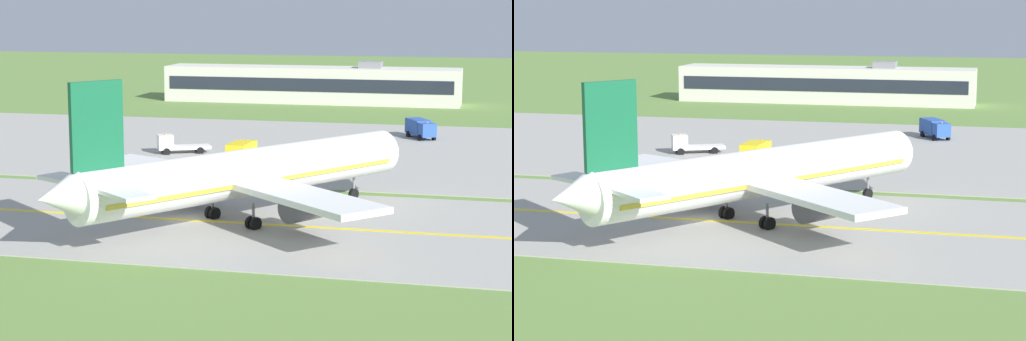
% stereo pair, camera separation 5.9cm
% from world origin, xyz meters
% --- Properties ---
extents(ground_plane, '(500.00, 500.00, 0.00)m').
position_xyz_m(ground_plane, '(0.00, 0.00, 0.00)').
color(ground_plane, olive).
extents(taxiway_strip, '(240.00, 28.00, 0.10)m').
position_xyz_m(taxiway_strip, '(0.00, 0.00, 0.05)').
color(taxiway_strip, '#9E9B93').
rests_on(taxiway_strip, ground).
extents(apron_pad, '(140.00, 52.00, 0.10)m').
position_xyz_m(apron_pad, '(10.00, 42.00, 0.05)').
color(apron_pad, '#9E9B93').
rests_on(apron_pad, ground).
extents(taxiway_centreline, '(220.00, 0.60, 0.01)m').
position_xyz_m(taxiway_centreline, '(0.00, 0.00, 0.11)').
color(taxiway_centreline, yellow).
rests_on(taxiway_centreline, taxiway_strip).
extents(airplane_lead, '(29.10, 34.80, 12.70)m').
position_xyz_m(airplane_lead, '(4.83, 0.97, 4.13)').
color(airplane_lead, white).
rests_on(airplane_lead, ground).
extents(service_truck_baggage, '(6.63, 4.75, 2.59)m').
position_xyz_m(service_truck_baggage, '(-12.67, 34.18, 1.18)').
color(service_truck_baggage, silver).
rests_on(service_truck_baggage, ground).
extents(service_truck_fuel, '(4.62, 6.26, 2.60)m').
position_xyz_m(service_truck_fuel, '(15.32, 54.46, 1.53)').
color(service_truck_fuel, '#264CA5').
rests_on(service_truck_fuel, ground).
extents(service_truck_catering, '(2.48, 6.06, 2.60)m').
position_xyz_m(service_truck_catering, '(-2.91, 28.80, 1.53)').
color(service_truck_catering, yellow).
rests_on(service_truck_catering, ground).
extents(terminal_building, '(53.99, 9.07, 7.69)m').
position_xyz_m(terminal_building, '(-7.76, 97.76, 3.27)').
color(terminal_building, beige).
rests_on(terminal_building, ground).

